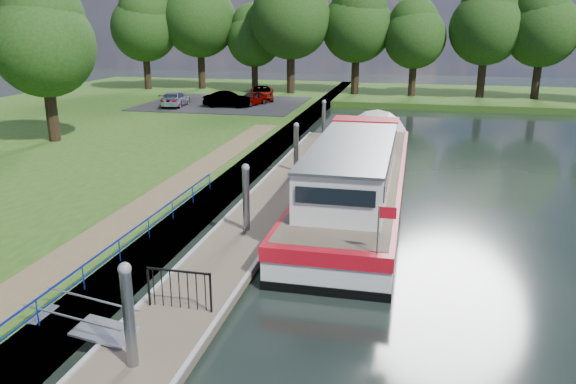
% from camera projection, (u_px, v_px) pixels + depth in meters
% --- Properties ---
extents(ground, '(160.00, 160.00, 0.00)m').
position_uv_depth(ground, '(145.00, 367.00, 13.41)').
color(ground, black).
rests_on(ground, ground).
extents(bank_edge, '(1.10, 90.00, 0.78)m').
position_uv_depth(bank_edge, '(235.00, 180.00, 27.83)').
color(bank_edge, '#473D2D').
rests_on(bank_edge, ground).
extents(far_bank, '(60.00, 18.00, 0.60)m').
position_uv_depth(far_bank, '(474.00, 97.00, 59.33)').
color(far_bank, '#274814').
rests_on(far_bank, ground).
extents(footpath, '(1.60, 40.00, 0.05)m').
position_uv_depth(footpath, '(133.00, 215.00, 21.57)').
color(footpath, brown).
rests_on(footpath, riverbank).
extents(carpark, '(14.00, 12.00, 0.06)m').
position_uv_depth(carpark, '(224.00, 103.00, 50.96)').
color(carpark, black).
rests_on(carpark, riverbank).
extents(blue_fence, '(0.04, 18.04, 0.72)m').
position_uv_depth(blue_fence, '(102.00, 257.00, 16.41)').
color(blue_fence, '#0C2DBF').
rests_on(blue_fence, riverbank).
extents(pontoon, '(2.50, 30.00, 0.56)m').
position_uv_depth(pontoon, '(276.00, 199.00, 25.49)').
color(pontoon, brown).
rests_on(pontoon, ground).
extents(mooring_piles, '(0.30, 27.30, 3.55)m').
position_uv_depth(mooring_piles, '(275.00, 176.00, 25.17)').
color(mooring_piles, gray).
rests_on(mooring_piles, ground).
extents(gangway, '(2.58, 1.00, 0.92)m').
position_uv_depth(gangway, '(84.00, 325.00, 14.09)').
color(gangway, '#A5A8AD').
rests_on(gangway, ground).
extents(gate_panel, '(1.85, 0.05, 1.15)m').
position_uv_depth(gate_panel, '(179.00, 284.00, 15.13)').
color(gate_panel, black).
rests_on(gate_panel, ground).
extents(barge, '(4.36, 21.15, 4.78)m').
position_uv_depth(barge, '(360.00, 174.00, 26.27)').
color(barge, black).
rests_on(barge, ground).
extents(horizon_trees, '(54.38, 10.03, 12.87)m').
position_uv_depth(horizon_trees, '(344.00, 21.00, 56.87)').
color(horizon_trees, '#332316').
rests_on(horizon_trees, ground).
extents(bank_tree_a, '(6.12, 6.12, 9.72)m').
position_uv_depth(bank_tree_a, '(44.00, 37.00, 33.48)').
color(bank_tree_a, '#332316').
rests_on(bank_tree_a, riverbank).
extents(car_a, '(2.44, 3.77, 1.19)m').
position_uv_depth(car_a, '(252.00, 98.00, 49.57)').
color(car_a, '#999999').
rests_on(car_a, carpark).
extents(car_b, '(4.11, 1.66, 1.33)m').
position_uv_depth(car_b, '(227.00, 99.00, 48.46)').
color(car_b, '#999999').
rests_on(car_b, carpark).
extents(car_c, '(2.33, 4.55, 1.26)m').
position_uv_depth(car_c, '(175.00, 99.00, 48.99)').
color(car_c, '#999999').
rests_on(car_c, carpark).
extents(car_d, '(3.29, 5.12, 1.31)m').
position_uv_depth(car_d, '(262.00, 93.00, 52.61)').
color(car_d, '#999999').
rests_on(car_d, carpark).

